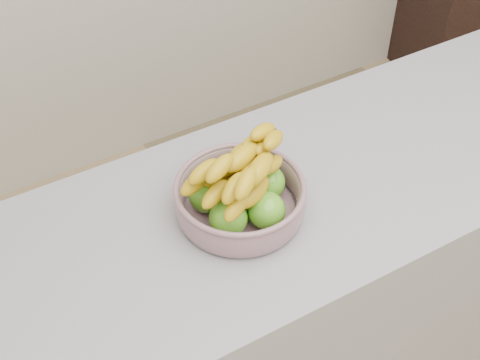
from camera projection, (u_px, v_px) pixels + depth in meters
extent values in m
cube|color=gray|center=(316.00, 289.00, 1.89)|extent=(2.00, 0.60, 0.90)
cylinder|color=#878EA2|center=(240.00, 210.00, 1.48)|extent=(0.25, 0.25, 0.01)
torus|color=#878EA2|center=(240.00, 187.00, 1.43)|extent=(0.29, 0.29, 0.01)
sphere|color=#3FA01B|center=(266.00, 210.00, 1.42)|extent=(0.08, 0.08, 0.08)
sphere|color=#3FA01B|center=(267.00, 183.00, 1.48)|extent=(0.08, 0.08, 0.08)
sphere|color=#3FA01B|center=(231.00, 174.00, 1.50)|extent=(0.08, 0.08, 0.08)
sphere|color=#3FA01B|center=(207.00, 195.00, 1.45)|extent=(0.08, 0.08, 0.08)
sphere|color=#3FA01B|center=(228.00, 218.00, 1.40)|extent=(0.08, 0.08, 0.08)
ellipsoid|color=gold|center=(254.00, 192.00, 1.39)|extent=(0.18, 0.12, 0.04)
ellipsoid|color=gold|center=(237.00, 182.00, 1.41)|extent=(0.18, 0.11, 0.04)
ellipsoid|color=gold|center=(220.00, 173.00, 1.43)|extent=(0.19, 0.09, 0.04)
ellipsoid|color=gold|center=(249.00, 174.00, 1.38)|extent=(0.18, 0.13, 0.04)
ellipsoid|color=gold|center=(231.00, 164.00, 1.41)|extent=(0.19, 0.08, 0.04)
ellipsoid|color=gold|center=(242.00, 157.00, 1.38)|extent=(0.18, 0.11, 0.04)
ellipsoid|color=gold|center=(260.00, 169.00, 1.36)|extent=(0.17, 0.14, 0.04)
cylinder|color=#443416|center=(271.00, 137.00, 1.45)|extent=(0.03, 0.03, 0.03)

